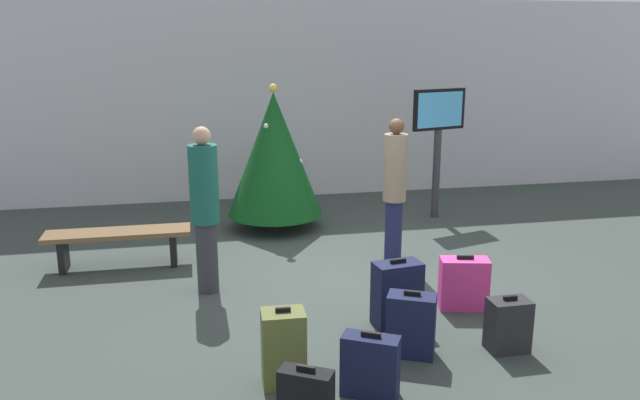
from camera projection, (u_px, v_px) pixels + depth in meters
name	position (u px, v px, depth m)	size (l,w,h in m)	color
ground_plane	(360.00, 277.00, 7.76)	(16.00, 16.00, 0.00)	#38423D
back_wall	(300.00, 100.00, 11.39)	(16.00, 0.20, 3.51)	silver
holiday_tree	(274.00, 154.00, 9.46)	(1.44, 1.44, 2.20)	#4C3319
flight_info_kiosk	(438.00, 128.00, 9.98)	(0.93, 0.34, 2.07)	#333338
waiting_bench	(118.00, 239.00, 8.00)	(1.80, 0.44, 0.48)	brown
traveller_0	(205.00, 206.00, 7.08)	(0.42, 0.42, 1.91)	#333338
traveller_1	(395.00, 186.00, 8.10)	(0.39, 0.39, 1.87)	#1E234C
suitcase_1	(397.00, 294.00, 6.41)	(0.51, 0.33, 0.70)	#141938
suitcase_2	(464.00, 284.00, 6.80)	(0.56, 0.36, 0.60)	#E5388C
suitcase_3	(370.00, 366.00, 5.13)	(0.50, 0.40, 0.57)	#141938
suitcase_4	(508.00, 325.00, 5.89)	(0.38, 0.25, 0.54)	#232326
suitcase_5	(411.00, 325.00, 5.79)	(0.50, 0.41, 0.63)	#141938
suitcase_6	(284.00, 348.00, 5.28)	(0.37, 0.29, 0.70)	#59602D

